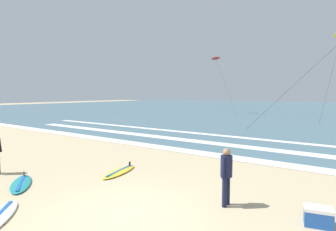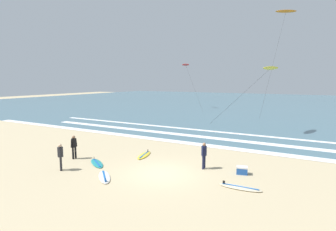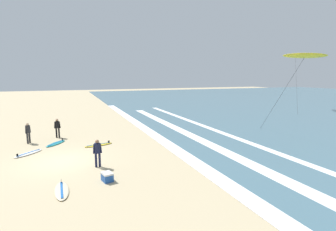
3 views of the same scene
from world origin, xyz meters
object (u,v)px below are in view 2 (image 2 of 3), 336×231
surfer_left_far (74,145)px  surfboard_left_pile (144,155)px  surfboard_near_water (240,187)px  cooler_box (242,170)px  kite_red_high_left (186,65)px  kite_orange_mid_center (286,12)px  kite_yellow_far_left (271,68)px  surfer_mid_group (204,153)px  surfboard_foreground_flat (97,163)px  surfer_right_near (60,154)px  surfboard_right_spare (104,177)px

surfer_left_far → surfboard_left_pile: size_ratio=0.73×
surfboard_near_water → cooler_box: (-0.42, 2.08, 0.18)m
surfer_left_far → kite_red_high_left: size_ratio=0.19×
cooler_box → kite_orange_mid_center: bearing=92.6°
surfboard_left_pile → kite_yellow_far_left: (6.26, 12.92, 6.38)m
surfer_mid_group → surfer_left_far: bearing=-164.6°
surfer_mid_group → kite_orange_mid_center: kite_orange_mid_center is taller
kite_red_high_left → surfboard_left_pile: bearing=-69.7°
surfboard_foreground_flat → surfer_right_near: bearing=-116.5°
surfboard_left_pile → kite_red_high_left: size_ratio=0.26×
kite_orange_mid_center → surfboard_near_water: bearing=-86.8°
surfboard_near_water → cooler_box: size_ratio=3.03×
surfboard_foreground_flat → surfboard_left_pile: bearing=61.7°
kite_orange_mid_center → kite_yellow_far_left: size_ratio=2.00×
surfboard_left_pile → cooler_box: size_ratio=3.12×
surfer_left_far → kite_red_high_left: (-7.79, 33.96, 7.17)m
surfboard_near_water → surfer_mid_group: bearing=144.6°
surfboard_near_water → kite_yellow_far_left: kite_yellow_far_left is taller
surfboard_right_spare → kite_yellow_far_left: size_ratio=0.24×
surfer_mid_group → surfboard_foreground_flat: 6.81m
surfboard_left_pile → kite_yellow_far_left: size_ratio=0.27×
surfer_right_near → kite_red_high_left: 37.77m
surfboard_foreground_flat → kite_red_high_left: bearing=106.2°
surfboard_right_spare → kite_red_high_left: size_ratio=0.23×
surfboard_left_pile → surfer_mid_group: bearing=-6.7°
kite_orange_mid_center → cooler_box: bearing=-87.4°
surfer_left_far → surfboard_near_water: surfer_left_far is taller
surfboard_near_water → surfboard_foreground_flat: (-8.95, -0.54, 0.00)m
cooler_box → surfboard_near_water: bearing=-78.6°
surfer_left_far → surfboard_foreground_flat: size_ratio=0.77×
surfboard_near_water → surfer_right_near: bearing=-166.0°
kite_yellow_far_left → surfboard_foreground_flat: bearing=-116.3°
surfer_right_near → surfer_mid_group: same height
surfboard_near_water → surfboard_right_spare: size_ratio=1.09×
surfer_mid_group → surfboard_left_pile: size_ratio=0.73×
surfboard_right_spare → surfboard_left_pile: bearing=96.1°
surfer_mid_group → surfboard_near_water: (2.65, -1.89, -0.91)m
surfer_left_far → surfer_mid_group: size_ratio=1.00×
kite_yellow_far_left → kite_red_high_left: bearing=134.4°
surfboard_left_pile → kite_yellow_far_left: 15.71m
surfboard_foreground_flat → kite_yellow_far_left: size_ratio=0.26×
surfboard_foreground_flat → surfboard_right_spare: same height
surfer_right_near → surfboard_near_water: surfer_right_near is taller
surfer_mid_group → surfboard_right_spare: (-4.21, -4.03, -0.91)m
surfboard_left_pile → kite_red_high_left: 34.12m
surfboard_foreground_flat → kite_yellow_far_left: bearing=63.7°
surfer_right_near → surfboard_left_pile: bearing=62.4°
surfer_left_far → surfboard_foreground_flat: (2.12, -0.10, -0.91)m
kite_orange_mid_center → cooler_box: kite_orange_mid_center is taller
kite_red_high_left → kite_yellow_far_left: 25.47m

